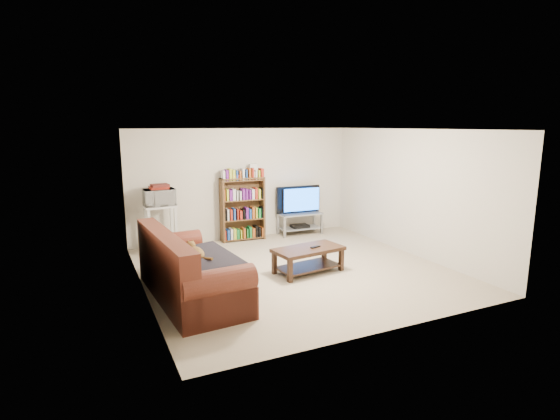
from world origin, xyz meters
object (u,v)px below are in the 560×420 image
tv_stand (300,220)px  sofa (186,275)px  coffee_table (308,255)px  bookshelf (243,208)px

tv_stand → sofa: bearing=-138.5°
sofa → coffee_table: (2.14, 0.26, -0.04)m
coffee_table → bookshelf: 2.53m
bookshelf → sofa: bearing=-122.1°
coffee_table → bookshelf: (-0.27, 2.48, 0.41)m
coffee_table → sofa: bearing=179.1°
coffee_table → tv_stand: size_ratio=1.25×
tv_stand → coffee_table: bearing=-112.3°
sofa → bookshelf: bookshelf is taller
sofa → bookshelf: bearing=51.3°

